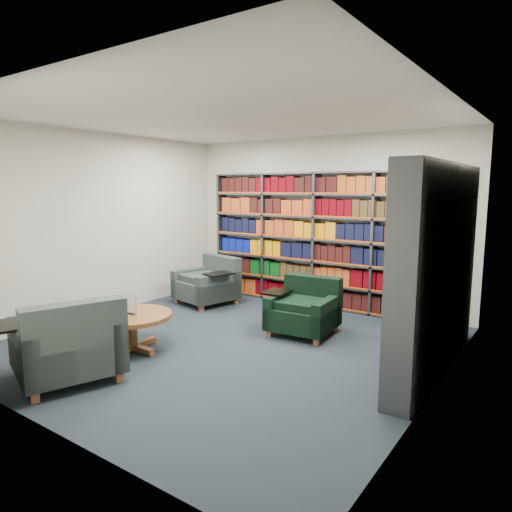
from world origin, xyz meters
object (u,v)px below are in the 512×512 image
Objects in this scene: chair_green_right at (305,311)px; chair_teal_front at (69,348)px; chair_teal_left at (210,284)px; coffee_table at (132,321)px.

chair_teal_front is (-1.19, -2.79, 0.05)m from chair_green_right.
chair_teal_left is 2.44m from coffee_table.
coffee_table is at bearing 101.16° from chair_teal_front.
chair_teal_front is at bearing -74.09° from chair_teal_left.
chair_teal_left is 3.41m from chair_teal_front.
chair_teal_front is 0.98m from coffee_table.
chair_green_right is 3.03m from chair_teal_front.
coffee_table is (0.75, -2.32, 0.04)m from chair_teal_left.
chair_teal_front reaches higher than chair_teal_left.
chair_teal_left is 1.16× the size of coffee_table.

